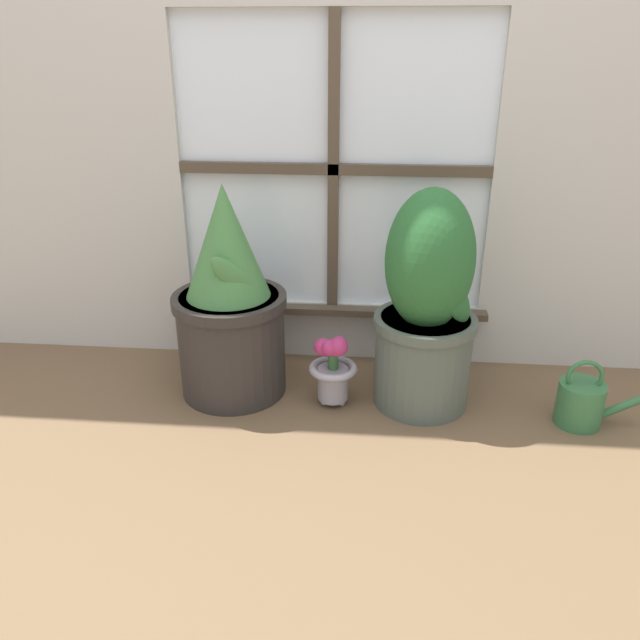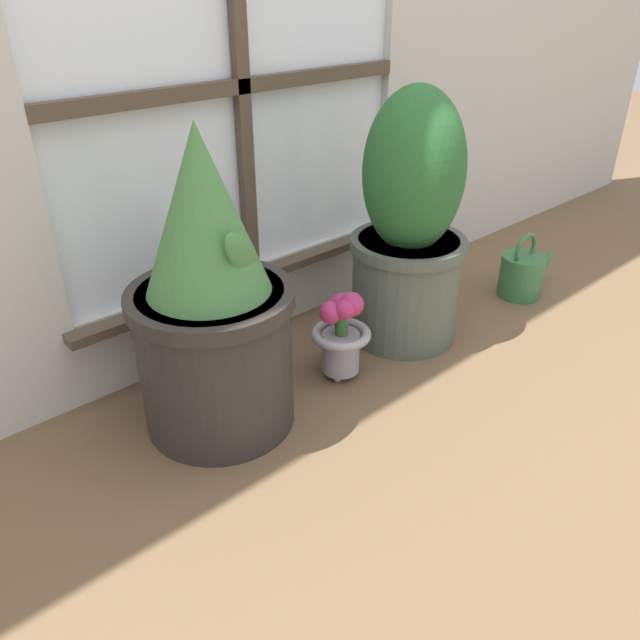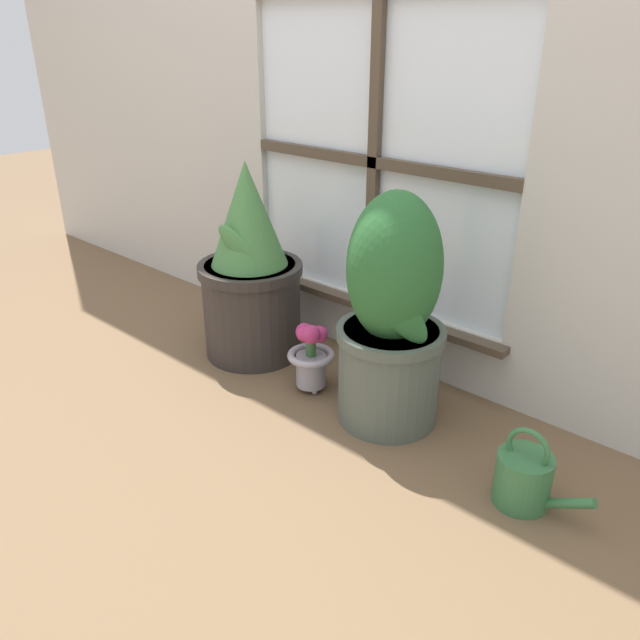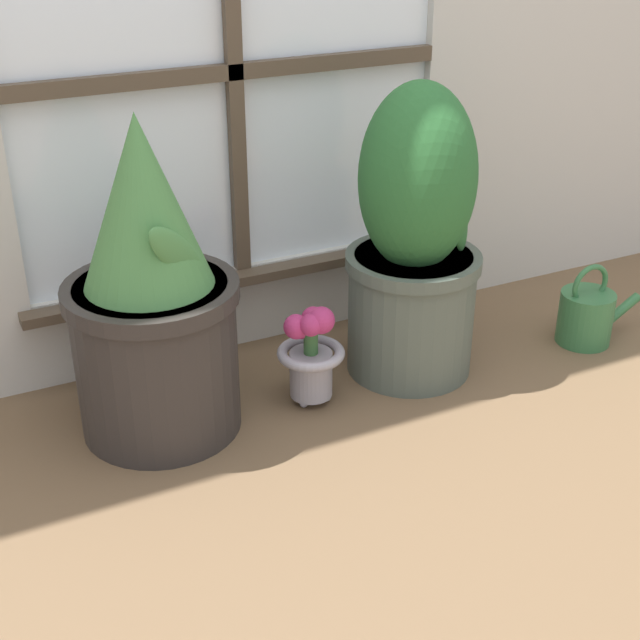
% 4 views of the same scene
% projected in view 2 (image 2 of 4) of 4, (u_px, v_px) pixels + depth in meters
% --- Properties ---
extents(ground_plane, '(10.00, 10.00, 0.00)m').
position_uv_depth(ground_plane, '(390.00, 415.00, 1.50)').
color(ground_plane, brown).
extents(potted_plant_left, '(0.36, 0.36, 0.69)m').
position_uv_depth(potted_plant_left, '(211.00, 305.00, 1.34)').
color(potted_plant_left, '#2D2826').
rests_on(potted_plant_left, ground_plane).
extents(potted_plant_right, '(0.32, 0.32, 0.70)m').
position_uv_depth(potted_plant_right, '(410.00, 230.00, 1.67)').
color(potted_plant_right, '#4C564C').
rests_on(potted_plant_right, ground_plane).
extents(flower_vase, '(0.15, 0.15, 0.24)m').
position_uv_depth(flower_vase, '(341.00, 332.00, 1.58)').
color(flower_vase, '#99939E').
rests_on(flower_vase, ground_plane).
extents(watering_can, '(0.25, 0.14, 0.22)m').
position_uv_depth(watering_can, '(522.00, 274.00, 2.02)').
color(watering_can, '#336B3D').
rests_on(watering_can, ground_plane).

